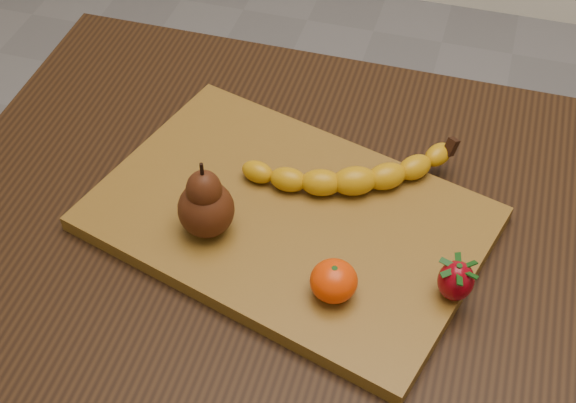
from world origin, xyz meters
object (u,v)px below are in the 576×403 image
(table, at_px, (332,288))
(mandarin, at_px, (334,281))
(cutting_board, at_px, (288,219))
(pear, at_px, (205,198))

(table, relative_size, mandarin, 19.29)
(cutting_board, distance_m, mandarin, 0.13)
(table, relative_size, pear, 9.79)
(table, xyz_separation_m, pear, (-0.14, -0.04, 0.17))
(cutting_board, xyz_separation_m, pear, (-0.08, -0.05, 0.06))
(table, relative_size, cutting_board, 2.22)
(cutting_board, bearing_deg, mandarin, -35.73)
(pear, distance_m, mandarin, 0.17)
(table, distance_m, cutting_board, 0.12)
(pear, height_order, mandarin, pear)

